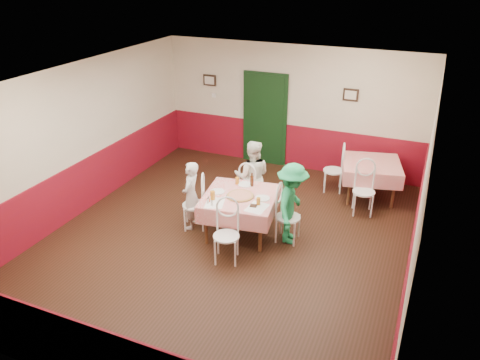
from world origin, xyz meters
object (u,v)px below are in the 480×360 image
at_px(main_table, 240,215).
at_px(glass_c, 237,181).
at_px(glass_b, 258,201).
at_px(diner_right, 292,204).
at_px(chair_right, 288,217).
at_px(chair_second_a, 333,171).
at_px(wallet, 253,206).
at_px(chair_near, 226,236).
at_px(diner_far, 252,176).
at_px(chair_second_b, 364,192).
at_px(pizza, 240,196).
at_px(diner_left, 191,196).
at_px(beer_bottle, 252,180).
at_px(second_table, 370,180).
at_px(chair_far, 251,190).
at_px(glass_a, 213,195).
at_px(chair_left, 194,205).

distance_m(main_table, glass_c, 0.63).
relative_size(glass_b, diner_right, 0.09).
bearing_deg(main_table, chair_right, 8.20).
relative_size(chair_second_a, wallet, 8.18).
relative_size(chair_near, wallet, 8.18).
distance_m(glass_c, diner_far, 0.52).
xyz_separation_m(chair_second_b, wallet, (-1.51, -1.87, 0.32)).
bearing_deg(diner_right, diner_far, 48.09).
distance_m(pizza, diner_far, 0.94).
xyz_separation_m(chair_second_a, wallet, (-0.76, -2.62, 0.32)).
xyz_separation_m(chair_right, diner_left, (-1.73, -0.25, 0.18)).
xyz_separation_m(main_table, beer_bottle, (0.05, 0.42, 0.50)).
bearing_deg(second_table, wallet, -119.97).
bearing_deg(beer_bottle, chair_near, -86.82).
distance_m(second_table, pizza, 3.04).
bearing_deg(diner_left, diner_far, 136.48).
distance_m(second_table, diner_left, 3.71).
relative_size(chair_far, chair_second_a, 1.00).
xyz_separation_m(second_table, glass_a, (-2.23, -2.66, 0.46)).
bearing_deg(diner_left, chair_left, 91.48).
distance_m(pizza, wallet, 0.41).
bearing_deg(chair_second_a, beer_bottle, -42.42).
bearing_deg(glass_b, chair_second_a, 74.39).
bearing_deg(pizza, chair_second_a, 65.23).
xyz_separation_m(beer_bottle, diner_far, (-0.18, 0.47, -0.16)).
relative_size(chair_second_a, diner_far, 0.63).
distance_m(glass_b, beer_bottle, 0.71).
bearing_deg(diner_right, glass_a, 104.64).
xyz_separation_m(diner_left, diner_right, (1.78, 0.26, 0.08)).
xyz_separation_m(chair_second_b, beer_bottle, (-1.82, -1.17, 0.42)).
distance_m(chair_second_b, glass_b, 2.33).
xyz_separation_m(glass_b, wallet, (-0.05, -0.09, -0.05)).
bearing_deg(second_table, glass_a, -129.97).
bearing_deg(diner_left, diner_right, 91.48).
xyz_separation_m(chair_right, chair_far, (-0.96, 0.72, 0.00)).
bearing_deg(beer_bottle, glass_b, -59.56).
bearing_deg(chair_right, chair_near, 141.10).
bearing_deg(glass_a, chair_second_b, 40.59).
bearing_deg(diner_left, chair_second_b, 115.20).
bearing_deg(beer_bottle, chair_second_a, 60.95).
bearing_deg(chair_second_a, glass_a, -42.46).
height_order(glass_b, diner_right, diner_right).
bearing_deg(glass_a, diner_far, 79.02).
height_order(chair_left, pizza, chair_left).
bearing_deg(diner_far, glass_b, 98.22).
distance_m(wallet, diner_right, 0.67).
distance_m(chair_left, glass_b, 1.31).
bearing_deg(chair_left, chair_second_b, 99.80).
distance_m(chair_near, diner_left, 1.25).
height_order(second_table, diner_left, diner_left).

